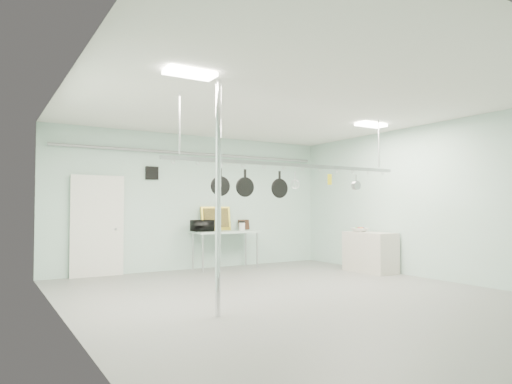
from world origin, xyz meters
TOP-DOWN VIEW (x-y plane):
  - floor at (0.00, 0.00)m, footprint 8.00×8.00m
  - ceiling at (0.00, 0.00)m, footprint 7.00×8.00m
  - back_wall at (0.00, 3.99)m, footprint 7.00×0.02m
  - right_wall at (3.49, 0.00)m, footprint 0.02×8.00m
  - door at (-2.30, 3.94)m, footprint 1.10×0.10m
  - wall_vent at (-1.10, 3.97)m, footprint 0.30×0.04m
  - conduit_pipe at (0.00, 3.90)m, footprint 6.60×0.07m
  - chrome_pole at (-1.70, -0.60)m, footprint 0.08×0.08m
  - prep_table at (0.60, 3.60)m, footprint 1.60×0.70m
  - side_cabinet at (3.15, 1.40)m, footprint 0.60×1.20m
  - pot_rack at (0.20, 0.30)m, footprint 4.80×0.06m
  - light_panel_left at (-2.20, -0.80)m, footprint 0.65×0.30m
  - light_panel_right at (2.40, 0.60)m, footprint 0.65×0.30m
  - microwave at (0.00, 3.63)m, footprint 0.49×0.33m
  - coffee_canister at (0.98, 3.47)m, footprint 0.19×0.19m
  - painting_large at (0.49, 3.90)m, footprint 0.78×0.13m
  - painting_small at (1.28, 3.90)m, footprint 0.30×0.09m
  - fruit_bowl at (3.07, 1.63)m, footprint 0.46×0.46m
  - skillet_left at (-1.21, 0.30)m, footprint 0.32×0.11m
  - skillet_mid at (-0.76, 0.30)m, footprint 0.32×0.09m
  - skillet_right at (-0.08, 0.30)m, footprint 0.33×0.06m
  - whisk at (0.25, 0.30)m, footprint 0.18×0.18m
  - grater at (1.03, 0.30)m, footprint 0.09×0.03m
  - saucepan at (1.68, 0.30)m, footprint 0.18×0.12m
  - fruit_cluster at (3.07, 1.63)m, footprint 0.24×0.24m

SIDE VIEW (x-z plane):
  - floor at x=0.00m, z-range 0.00..0.00m
  - side_cabinet at x=3.15m, z-range 0.00..0.90m
  - prep_table at x=0.60m, z-range 0.38..1.28m
  - fruit_bowl at x=3.07m, z-range 0.90..0.99m
  - fruit_cluster at x=3.07m, z-range 0.94..1.03m
  - coffee_canister at x=0.98m, z-range 0.91..1.10m
  - painting_small at x=1.28m, z-range 0.90..1.16m
  - microwave at x=0.00m, z-range 0.91..1.17m
  - door at x=-2.30m, z-range -0.05..2.15m
  - painting_large at x=0.49m, z-range 0.90..1.49m
  - back_wall at x=0.00m, z-range 0.00..3.20m
  - right_wall at x=3.49m, z-range 0.00..3.20m
  - chrome_pole at x=-1.70m, z-range 0.00..3.20m
  - skillet_right at x=-0.08m, z-range 1.63..2.09m
  - skillet_mid at x=-0.76m, z-range 1.64..2.09m
  - skillet_left at x=-1.21m, z-range 1.67..2.09m
  - saucepan at x=1.68m, z-range 1.79..2.09m
  - whisk at x=0.25m, z-range 1.80..2.09m
  - grater at x=1.03m, z-range 1.87..2.09m
  - pot_rack at x=0.20m, z-range 1.73..2.73m
  - wall_vent at x=-1.10m, z-range 2.10..2.40m
  - conduit_pipe at x=0.00m, z-range 2.71..2.79m
  - light_panel_left at x=-2.20m, z-range 3.14..3.19m
  - light_panel_right at x=2.40m, z-range 3.14..3.19m
  - ceiling at x=0.00m, z-range 3.18..3.20m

